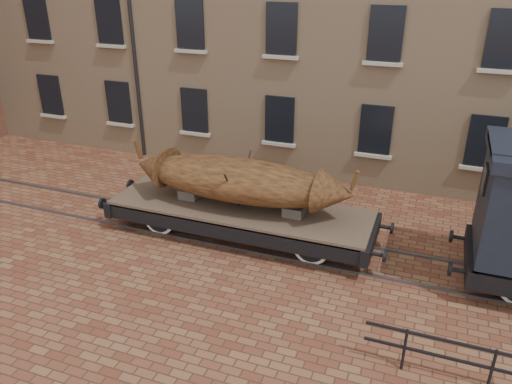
% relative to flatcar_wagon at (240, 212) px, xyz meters
% --- Properties ---
extents(ground, '(90.00, 90.00, 0.00)m').
position_rel_flatcar_wagon_xyz_m(ground, '(2.07, -0.00, -0.81)').
color(ground, brown).
extents(rail_track, '(30.00, 1.52, 0.06)m').
position_rel_flatcar_wagon_xyz_m(rail_track, '(2.07, -0.00, -0.78)').
color(rail_track, '#59595E').
rests_on(rail_track, ground).
extents(flatcar_wagon, '(8.64, 2.34, 1.30)m').
position_rel_flatcar_wagon_xyz_m(flatcar_wagon, '(0.00, 0.00, 0.00)').
color(flatcar_wagon, brown).
rests_on(flatcar_wagon, ground).
extents(iron_boat, '(6.77, 1.97, 1.61)m').
position_rel_flatcar_wagon_xyz_m(iron_boat, '(-0.03, -0.00, 1.04)').
color(iron_boat, brown).
rests_on(iron_boat, flatcar_wagon).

